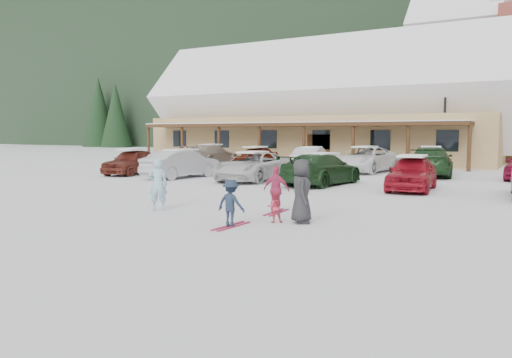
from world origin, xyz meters
The scene contains 23 objects.
ground centered at (0.00, 0.00, 0.00)m, with size 160.00×160.00×0.00m, color white.
forested_hillside centered at (0.00, 85.00, 19.00)m, with size 300.00×70.00×38.00m, color black.
day_lodge centered at (-9.00, 27.96, 3.94)m, with size 29.12×12.50×10.38m.
lamp_post centered at (1.61, 24.09, 3.24)m, with size 0.50×0.25×5.68m.
conifer_0 centered at (-26.00, 30.00, 5.69)m, with size 4.40×4.40×10.20m.
conifer_2 centered at (-30.00, 42.00, 6.83)m, with size 5.28×5.28×12.24m.
adult_skier centered at (-2.55, 0.05, 0.78)m, with size 0.57×0.37×1.56m, color #96C3DB.
toddler_red centered at (1.44, 0.00, 0.40)m, with size 0.39×0.30×0.80m, color #CD374F.
child_navy centered at (0.77, -1.06, 0.58)m, with size 0.76×0.43×1.17m, color #1B273C.
skis_child_navy centered at (0.77, -1.06, 0.01)m, with size 0.20×1.40×0.03m, color maroon.
child_magenta centered at (0.75, 1.41, 0.68)m, with size 0.79×0.33×1.35m, color #C33764.
skis_child_magenta centered at (0.75, 1.41, 0.01)m, with size 0.20×1.40×0.03m, color maroon.
bystander_dark centered at (2.07, 0.26, 0.83)m, with size 0.81×0.53×1.66m, color #28282A.
parked_car_0 centered at (-12.42, 9.28, 0.71)m, with size 1.67×4.15×1.41m, color maroon.
parked_car_1 centered at (-8.71, 8.94, 0.73)m, with size 1.54×4.41×1.45m, color #B0B0B5.
parked_car_2 centered at (-4.79, 9.53, 0.70)m, with size 2.31×5.02×1.39m, color silver.
parked_car_3 centered at (-1.11, 9.31, 0.70)m, with size 1.97×4.84×1.40m, color #19391A.
parked_car_4 centered at (2.87, 9.16, 0.70)m, with size 1.66×4.12×1.40m, color maroon.
parked_car_7 centered at (-12.86, 17.48, 0.75)m, with size 2.09×5.15×1.50m, color gray.
parked_car_8 centered at (-9.33, 17.66, 0.69)m, with size 1.63×4.05×1.38m, color #5B1709.
parked_car_9 centered at (-5.19, 17.56, 0.71)m, with size 1.51×4.32×1.42m, color silver.
parked_car_10 centered at (-1.61, 17.11, 0.76)m, with size 2.51×5.44×1.51m, color white.
parked_car_11 centered at (2.21, 16.51, 0.79)m, with size 2.20×5.41×1.57m, color #1C3C1C.
Camera 1 is at (7.40, -11.34, 2.33)m, focal length 35.00 mm.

